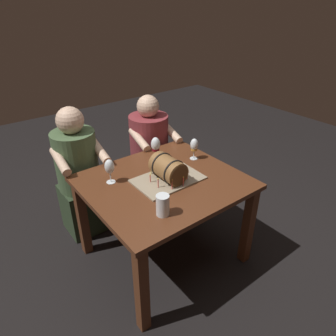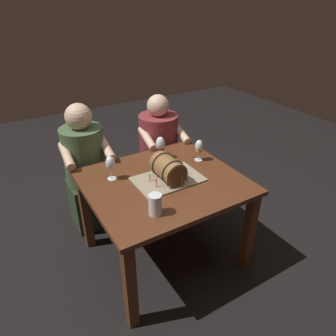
{
  "view_description": "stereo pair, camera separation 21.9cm",
  "coord_description": "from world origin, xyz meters",
  "px_view_note": "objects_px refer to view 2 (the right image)",
  "views": [
    {
      "loc": [
        -1.13,
        -1.53,
        1.9
      ],
      "look_at": [
        0.03,
        -0.01,
        0.83
      ],
      "focal_mm": 32.95,
      "sensor_mm": 36.0,
      "label": 1
    },
    {
      "loc": [
        -0.95,
        -1.65,
        1.9
      ],
      "look_at": [
        0.03,
        -0.01,
        0.83
      ],
      "focal_mm": 32.95,
      "sensor_mm": 36.0,
      "label": 2
    }
  ],
  "objects_px": {
    "person_seated_left": "(87,172)",
    "beer_pint": "(155,205)",
    "dining_table": "(164,193)",
    "wine_glass_empty": "(110,164)",
    "wine_glass_amber": "(199,147)",
    "barrel_cake": "(168,170)",
    "person_seated_right": "(159,154)",
    "wine_glass_red": "(160,145)"
  },
  "relations": [
    {
      "from": "person_seated_left",
      "to": "beer_pint",
      "type": "bearing_deg",
      "value": -83.09
    },
    {
      "from": "beer_pint",
      "to": "dining_table",
      "type": "bearing_deg",
      "value": 52.63
    },
    {
      "from": "dining_table",
      "to": "beer_pint",
      "type": "xyz_separation_m",
      "value": [
        -0.24,
        -0.31,
        0.18
      ]
    },
    {
      "from": "dining_table",
      "to": "person_seated_left",
      "type": "bearing_deg",
      "value": 116.85
    },
    {
      "from": "wine_glass_empty",
      "to": "wine_glass_amber",
      "type": "height_order",
      "value": "wine_glass_empty"
    },
    {
      "from": "barrel_cake",
      "to": "person_seated_right",
      "type": "height_order",
      "value": "person_seated_right"
    },
    {
      "from": "wine_glass_empty",
      "to": "wine_glass_red",
      "type": "height_order",
      "value": "wine_glass_red"
    },
    {
      "from": "barrel_cake",
      "to": "dining_table",
      "type": "bearing_deg",
      "value": 156.25
    },
    {
      "from": "wine_glass_amber",
      "to": "person_seated_left",
      "type": "xyz_separation_m",
      "value": [
        -0.76,
        0.59,
        -0.3
      ]
    },
    {
      "from": "beer_pint",
      "to": "person_seated_right",
      "type": "distance_m",
      "value": 1.22
    },
    {
      "from": "person_seated_right",
      "to": "barrel_cake",
      "type": "bearing_deg",
      "value": -114.45
    },
    {
      "from": "wine_glass_empty",
      "to": "person_seated_left",
      "type": "relative_size",
      "value": 0.16
    },
    {
      "from": "barrel_cake",
      "to": "wine_glass_amber",
      "type": "bearing_deg",
      "value": 20.41
    },
    {
      "from": "wine_glass_red",
      "to": "wine_glass_empty",
      "type": "bearing_deg",
      "value": -168.07
    },
    {
      "from": "dining_table",
      "to": "beer_pint",
      "type": "distance_m",
      "value": 0.43
    },
    {
      "from": "barrel_cake",
      "to": "wine_glass_amber",
      "type": "height_order",
      "value": "barrel_cake"
    },
    {
      "from": "person_seated_left",
      "to": "person_seated_right",
      "type": "xyz_separation_m",
      "value": [
        0.73,
        0.0,
        -0.01
      ]
    },
    {
      "from": "dining_table",
      "to": "barrel_cake",
      "type": "height_order",
      "value": "barrel_cake"
    },
    {
      "from": "wine_glass_empty",
      "to": "person_seated_right",
      "type": "xyz_separation_m",
      "value": [
        0.68,
        0.51,
        -0.32
      ]
    },
    {
      "from": "wine_glass_empty",
      "to": "beer_pint",
      "type": "bearing_deg",
      "value": -81.81
    },
    {
      "from": "dining_table",
      "to": "person_seated_left",
      "type": "height_order",
      "value": "person_seated_left"
    },
    {
      "from": "barrel_cake",
      "to": "wine_glass_empty",
      "type": "relative_size",
      "value": 2.66
    },
    {
      "from": "dining_table",
      "to": "wine_glass_empty",
      "type": "distance_m",
      "value": 0.45
    },
    {
      "from": "wine_glass_amber",
      "to": "person_seated_right",
      "type": "xyz_separation_m",
      "value": [
        -0.04,
        0.59,
        -0.31
      ]
    },
    {
      "from": "barrel_cake",
      "to": "person_seated_left",
      "type": "distance_m",
      "value": 0.87
    },
    {
      "from": "barrel_cake",
      "to": "beer_pint",
      "type": "relative_size",
      "value": 3.55
    },
    {
      "from": "wine_glass_red",
      "to": "person_seated_right",
      "type": "xyz_separation_m",
      "value": [
        0.21,
        0.41,
        -0.32
      ]
    },
    {
      "from": "wine_glass_red",
      "to": "barrel_cake",
      "type": "bearing_deg",
      "value": -110.62
    },
    {
      "from": "wine_glass_empty",
      "to": "wine_glass_amber",
      "type": "xyz_separation_m",
      "value": [
        0.71,
        -0.09,
        -0.01
      ]
    },
    {
      "from": "dining_table",
      "to": "person_seated_left",
      "type": "xyz_separation_m",
      "value": [
        -0.36,
        0.72,
        -0.07
      ]
    },
    {
      "from": "wine_glass_empty",
      "to": "beer_pint",
      "type": "distance_m",
      "value": 0.53
    },
    {
      "from": "wine_glass_red",
      "to": "person_seated_left",
      "type": "distance_m",
      "value": 0.72
    },
    {
      "from": "wine_glass_amber",
      "to": "dining_table",
      "type": "bearing_deg",
      "value": -162.75
    },
    {
      "from": "person_seated_left",
      "to": "wine_glass_amber",
      "type": "bearing_deg",
      "value": -37.84
    },
    {
      "from": "wine_glass_amber",
      "to": "person_seated_left",
      "type": "bearing_deg",
      "value": 142.16
    },
    {
      "from": "dining_table",
      "to": "wine_glass_red",
      "type": "distance_m",
      "value": 0.42
    },
    {
      "from": "barrel_cake",
      "to": "person_seated_right",
      "type": "xyz_separation_m",
      "value": [
        0.33,
        0.73,
        -0.27
      ]
    },
    {
      "from": "beer_pint",
      "to": "person_seated_right",
      "type": "height_order",
      "value": "person_seated_right"
    },
    {
      "from": "barrel_cake",
      "to": "person_seated_right",
      "type": "relative_size",
      "value": 0.43
    },
    {
      "from": "wine_glass_empty",
      "to": "person_seated_right",
      "type": "distance_m",
      "value": 0.9
    },
    {
      "from": "wine_glass_amber",
      "to": "wine_glass_red",
      "type": "relative_size",
      "value": 0.93
    },
    {
      "from": "wine_glass_empty",
      "to": "wine_glass_red",
      "type": "xyz_separation_m",
      "value": [
        0.47,
        0.1,
        -0.0
      ]
    }
  ]
}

